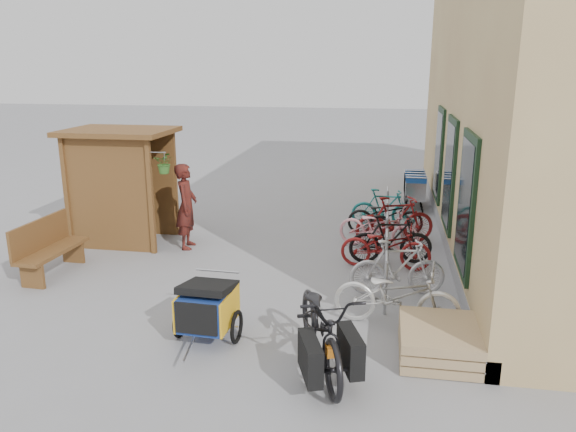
% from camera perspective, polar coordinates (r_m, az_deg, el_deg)
% --- Properties ---
extents(ground, '(80.00, 80.00, 0.00)m').
position_cam_1_polar(ground, '(9.30, -4.68, -8.23)').
color(ground, gray).
extents(kiosk, '(2.49, 1.65, 2.40)m').
position_cam_1_polar(kiosk, '(12.23, -16.95, 4.49)').
color(kiosk, brown).
rests_on(kiosk, ground).
extents(bike_rack, '(0.05, 5.35, 0.86)m').
position_cam_1_polar(bike_rack, '(11.11, 10.00, -1.62)').
color(bike_rack, '#A5A8AD').
rests_on(bike_rack, ground).
extents(pallet_stack, '(1.00, 1.20, 0.40)m').
position_cam_1_polar(pallet_stack, '(7.73, 15.06, -12.18)').
color(pallet_stack, tan).
rests_on(pallet_stack, ground).
extents(bench, '(0.55, 1.64, 1.02)m').
position_cam_1_polar(bench, '(10.95, -23.20, -2.89)').
color(bench, brown).
rests_on(bench, ground).
extents(shopping_carts, '(0.54, 1.80, 0.96)m').
position_cam_1_polar(shopping_carts, '(15.31, 12.70, 3.06)').
color(shopping_carts, silver).
rests_on(shopping_carts, ground).
extents(child_trailer, '(0.90, 1.50, 0.88)m').
position_cam_1_polar(child_trailer, '(7.86, -8.19, -9.04)').
color(child_trailer, navy).
rests_on(child_trailer, ground).
extents(cargo_bike, '(1.41, 2.27, 1.13)m').
position_cam_1_polar(cargo_bike, '(7.06, 3.47, -11.21)').
color(cargo_bike, black).
rests_on(cargo_bike, ground).
extents(person_kiosk, '(0.49, 0.69, 1.76)m').
position_cam_1_polar(person_kiosk, '(11.62, -10.27, 0.98)').
color(person_kiosk, maroon).
rests_on(person_kiosk, ground).
extents(bike_0, '(1.88, 0.85, 0.95)m').
position_cam_1_polar(bike_0, '(8.30, 10.96, -7.89)').
color(bike_0, silver).
rests_on(bike_0, ground).
extents(bike_1, '(1.62, 0.70, 0.94)m').
position_cam_1_polar(bike_1, '(9.38, 11.06, -5.18)').
color(bike_1, '#BCBBC1').
rests_on(bike_1, ground).
extents(bike_2, '(1.70, 0.71, 0.87)m').
position_cam_1_polar(bike_2, '(10.54, 9.89, -3.02)').
color(bike_2, maroon).
rests_on(bike_2, ground).
extents(bike_3, '(1.63, 0.68, 0.95)m').
position_cam_1_polar(bike_3, '(10.80, 10.39, -2.36)').
color(bike_3, black).
rests_on(bike_3, ground).
extents(bike_4, '(1.80, 1.05, 0.89)m').
position_cam_1_polar(bike_4, '(11.65, 9.20, -1.15)').
color(bike_4, pink).
rests_on(bike_4, ground).
extents(bike_5, '(1.77, 1.03, 1.03)m').
position_cam_1_polar(bike_5, '(11.99, 10.82, -0.42)').
color(bike_5, maroon).
rests_on(bike_5, ground).
extents(bike_6, '(1.69, 0.67, 0.87)m').
position_cam_1_polar(bike_6, '(12.62, 9.85, 0.05)').
color(bike_6, black).
rests_on(bike_6, ground).
extents(bike_7, '(1.51, 0.43, 0.91)m').
position_cam_1_polar(bike_7, '(13.17, 9.75, 0.78)').
color(bike_7, '#1D7575').
rests_on(bike_7, ground).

